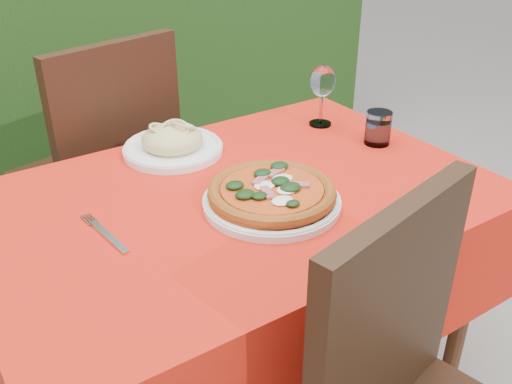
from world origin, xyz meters
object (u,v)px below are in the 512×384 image
wine_glass (322,84)px  pasta_plate (173,143)px  water_glass (378,129)px  pizza_plate (272,195)px  fork (109,237)px  chair_far (106,163)px

wine_glass → pasta_plate: bearing=171.4°
pasta_plate → water_glass: size_ratio=2.89×
pizza_plate → fork: bearing=167.6°
wine_glass → fork: wine_glass is taller
water_glass → wine_glass: 0.23m
water_glass → chair_far: bearing=132.7°
water_glass → pizza_plate: bearing=-165.1°
chair_far → fork: bearing=58.8°
pizza_plate → water_glass: bearing=14.9°
chair_far → water_glass: size_ratio=10.28×
pizza_plate → water_glass: size_ratio=3.37×
pasta_plate → water_glass: water_glass is taller
pasta_plate → wine_glass: 0.50m
water_glass → fork: bearing=-177.2°
chair_far → wine_glass: (0.56, -0.46, 0.30)m
fork → water_glass: bearing=-3.4°
pizza_plate → wine_glass: wine_glass is taller
chair_far → pizza_plate: 0.82m
water_glass → wine_glass: size_ratio=0.51×
pizza_plate → chair_far: bearing=100.1°
chair_far → water_glass: (0.61, -0.66, 0.21)m
pizza_plate → wine_glass: 0.54m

